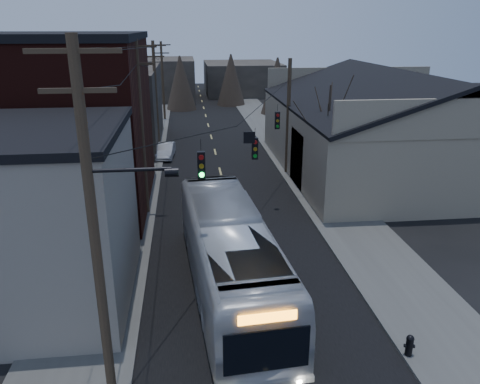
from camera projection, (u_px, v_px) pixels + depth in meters
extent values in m
cube|color=black|center=(217.00, 158.00, 39.94)|extent=(9.00, 110.00, 0.02)
cube|color=#474744|center=(139.00, 160.00, 39.22)|extent=(4.00, 110.00, 0.12)
cube|color=#474744|center=(291.00, 155.00, 40.63)|extent=(4.00, 110.00, 0.12)
cube|color=slate|center=(21.00, 221.00, 18.14)|extent=(8.00, 8.00, 7.00)
cube|color=black|center=(59.00, 126.00, 27.82)|extent=(10.00, 12.00, 10.00)
cube|color=#2D2824|center=(109.00, 107.00, 43.35)|extent=(9.00, 14.00, 7.00)
cube|color=gray|center=(390.00, 138.00, 35.85)|extent=(16.00, 20.00, 5.00)
cube|color=black|center=(343.00, 89.00, 34.13)|extent=(8.16, 20.60, 2.86)
cube|color=black|center=(446.00, 87.00, 35.01)|extent=(8.16, 20.60, 2.86)
cube|color=#2D2824|center=(161.00, 79.00, 71.04)|extent=(10.00, 12.00, 6.00)
cube|color=#2D2824|center=(242.00, 78.00, 77.30)|extent=(12.00, 14.00, 5.00)
cone|color=black|center=(327.00, 142.00, 30.09)|extent=(0.40, 0.40, 7.20)
cylinder|color=#382B1E|center=(95.00, 242.00, 12.37)|extent=(0.28, 0.28, 10.50)
cube|color=#382B1E|center=(73.00, 51.00, 10.75)|extent=(2.20, 0.12, 0.12)
cylinder|color=#382B1E|center=(142.00, 131.00, 26.50)|extent=(0.28, 0.28, 10.00)
cube|color=#382B1E|center=(136.00, 47.00, 24.95)|extent=(2.20, 0.12, 0.12)
cylinder|color=#382B1E|center=(156.00, 98.00, 40.62)|extent=(0.28, 0.28, 9.50)
cube|color=#382B1E|center=(153.00, 45.00, 39.16)|extent=(2.20, 0.12, 0.12)
cylinder|color=#382B1E|center=(163.00, 81.00, 54.74)|extent=(0.28, 0.28, 9.00)
cube|color=#382B1E|center=(161.00, 45.00, 53.36)|extent=(2.20, 0.12, 0.12)
cylinder|color=#382B1E|center=(288.00, 118.00, 34.39)|extent=(0.28, 0.28, 8.50)
cube|color=black|center=(201.00, 165.00, 16.68)|extent=(0.28, 0.20, 1.00)
cube|color=black|center=(255.00, 149.00, 21.37)|extent=(0.28, 0.20, 1.00)
cube|color=black|center=(277.00, 120.00, 27.19)|extent=(0.28, 0.20, 1.00)
imported|color=#B5BAC2|center=(230.00, 254.00, 19.25)|extent=(3.93, 12.84, 3.52)
imported|color=#B2B4BA|center=(166.00, 151.00, 39.82)|extent=(1.63, 3.86, 1.24)
cylinder|color=black|center=(409.00, 347.00, 15.75)|extent=(0.25, 0.25, 0.61)
sphere|color=black|center=(410.00, 339.00, 15.64)|extent=(0.27, 0.27, 0.27)
cylinder|color=black|center=(409.00, 346.00, 15.73)|extent=(0.38, 0.20, 0.12)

